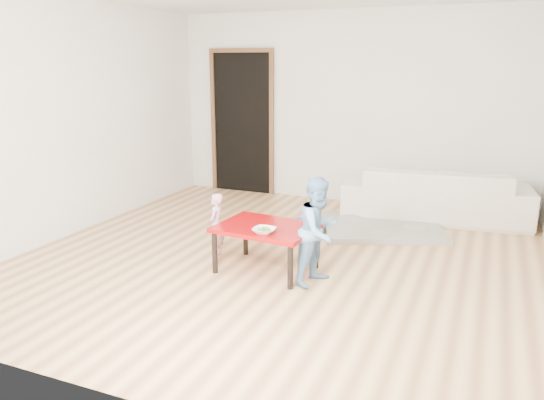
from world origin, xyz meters
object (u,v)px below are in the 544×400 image
Objects in this scene: red_table at (266,248)px; basin at (308,227)px; bowl at (264,231)px; child_pink at (216,226)px; child_blue at (319,231)px; sofa at (435,193)px.

basin is at bearing 90.23° from red_table.
child_pink reaches higher than bowl.
child_blue is (0.54, -0.08, 0.26)m from red_table.
bowl is at bearing -86.80° from basin.
sofa reaches higher than basin.
child_pink is (-0.60, 0.13, 0.11)m from red_table.
sofa is at bearing 62.31° from red_table.
basin is at bearing 40.18° from child_blue.
child_blue reaches higher than red_table.
sofa reaches higher than bowl.
child_blue is at bearing -8.29° from red_table.
sofa is at bearing 42.48° from basin.
basin is (-0.01, 1.24, -0.16)m from red_table.
child_pink is 1.61× the size of basin.
sofa is 1.74m from basin.
child_blue reaches higher than basin.
sofa is 2.72m from red_table.
basin is at bearing 35.87° from sofa.
red_table reaches higher than basin.
bowl is 0.31× the size of child_pink.
basin is (-0.54, 1.32, -0.42)m from child_blue.
bowl is 0.48m from child_blue.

